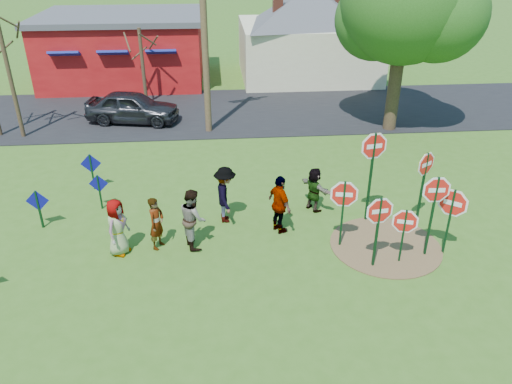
# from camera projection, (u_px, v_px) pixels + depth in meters

# --- Properties ---
(ground) EXTENTS (120.00, 120.00, 0.00)m
(ground) POSITION_uv_depth(u_px,v_px,m) (230.00, 234.00, 15.06)
(ground) COLOR #38601B
(ground) RESTS_ON ground
(road) EXTENTS (120.00, 7.50, 0.04)m
(road) POSITION_uv_depth(u_px,v_px,m) (221.00, 111.00, 25.19)
(road) COLOR black
(road) RESTS_ON ground
(dirt_patch) EXTENTS (3.20, 3.20, 0.03)m
(dirt_patch) POSITION_uv_depth(u_px,v_px,m) (385.00, 245.00, 14.52)
(dirt_patch) COLOR brown
(dirt_patch) RESTS_ON ground
(red_building) EXTENTS (9.40, 7.69, 3.90)m
(red_building) POSITION_uv_depth(u_px,v_px,m) (124.00, 47.00, 29.59)
(red_building) COLOR maroon
(red_building) RESTS_ON ground
(cream_house) EXTENTS (9.40, 9.40, 6.50)m
(cream_house) POSITION_uv_depth(u_px,v_px,m) (308.00, 28.00, 29.98)
(cream_house) COLOR beige
(cream_house) RESTS_ON ground
(stop_sign_a) EXTENTS (1.00, 0.15, 2.24)m
(stop_sign_a) POSITION_uv_depth(u_px,v_px,m) (379.00, 217.00, 12.95)
(stop_sign_a) COLOR #0E3319
(stop_sign_a) RESTS_ON ground
(stop_sign_b) EXTENTS (1.10, 0.22, 3.09)m
(stop_sign_b) POSITION_uv_depth(u_px,v_px,m) (373.00, 155.00, 14.78)
(stop_sign_b) COLOR #0E3319
(stop_sign_b) RESTS_ON ground
(stop_sign_c) EXTENTS (1.02, 0.07, 2.58)m
(stop_sign_c) POSITION_uv_depth(u_px,v_px,m) (435.00, 199.00, 13.30)
(stop_sign_c) COLOR #0E3319
(stop_sign_c) RESTS_ON ground
(stop_sign_d) EXTENTS (0.84, 0.54, 2.57)m
(stop_sign_d) POSITION_uv_depth(u_px,v_px,m) (425.00, 171.00, 14.69)
(stop_sign_d) COLOR #0E3319
(stop_sign_d) RESTS_ON ground
(stop_sign_e) EXTENTS (0.91, 0.29, 1.76)m
(stop_sign_e) POSITION_uv_depth(u_px,v_px,m) (405.00, 225.00, 13.30)
(stop_sign_e) COLOR #0E3319
(stop_sign_e) RESTS_ON ground
(stop_sign_f) EXTENTS (0.87, 0.69, 2.16)m
(stop_sign_f) POSITION_uv_depth(u_px,v_px,m) (452.00, 207.00, 13.54)
(stop_sign_f) COLOR #0E3319
(stop_sign_f) RESTS_ON ground
(stop_sign_g) EXTENTS (1.04, 0.21, 2.21)m
(stop_sign_g) POSITION_uv_depth(u_px,v_px,m) (344.00, 200.00, 13.85)
(stop_sign_g) COLOR #0E3319
(stop_sign_g) RESTS_ON ground
(blue_diamond_b) EXTENTS (0.69, 0.07, 1.28)m
(blue_diamond_b) POSITION_uv_depth(u_px,v_px,m) (38.00, 205.00, 15.06)
(blue_diamond_b) COLOR #0E3319
(blue_diamond_b) RESTS_ON ground
(blue_diamond_c) EXTENTS (0.62, 0.06, 1.23)m
(blue_diamond_c) POSITION_uv_depth(u_px,v_px,m) (99.00, 188.00, 16.12)
(blue_diamond_c) COLOR #0E3319
(blue_diamond_c) RESTS_ON ground
(blue_diamond_d) EXTENTS (0.71, 0.07, 1.34)m
(blue_diamond_d) POSITION_uv_depth(u_px,v_px,m) (91.00, 168.00, 17.34)
(blue_diamond_d) COLOR #0E3319
(blue_diamond_d) RESTS_ON ground
(person_a) EXTENTS (0.82, 0.97, 1.69)m
(person_a) POSITION_uv_depth(u_px,v_px,m) (117.00, 227.00, 13.83)
(person_a) COLOR #424D9A
(person_a) RESTS_ON ground
(person_b) EXTENTS (0.60, 0.69, 1.59)m
(person_b) POSITION_uv_depth(u_px,v_px,m) (156.00, 223.00, 14.12)
(person_b) COLOR #296760
(person_b) RESTS_ON ground
(person_c) EXTENTS (0.91, 1.04, 1.80)m
(person_c) POSITION_uv_depth(u_px,v_px,m) (193.00, 218.00, 14.16)
(person_c) COLOR brown
(person_c) RESTS_ON ground
(person_d) EXTENTS (0.75, 1.22, 1.83)m
(person_d) POSITION_uv_depth(u_px,v_px,m) (225.00, 195.00, 15.38)
(person_d) COLOR #37373D
(person_d) RESTS_ON ground
(person_e) EXTENTS (0.88, 1.17, 1.85)m
(person_e) POSITION_uv_depth(u_px,v_px,m) (280.00, 205.00, 14.80)
(person_e) COLOR #503056
(person_e) RESTS_ON ground
(person_f) EXTENTS (1.11, 1.40, 1.49)m
(person_f) POSITION_uv_depth(u_px,v_px,m) (314.00, 189.00, 16.07)
(person_f) COLOR #215032
(person_f) RESTS_ON ground
(suv) EXTENTS (4.56, 2.54, 1.47)m
(suv) POSITION_uv_depth(u_px,v_px,m) (132.00, 107.00, 23.43)
(suv) COLOR #2B2C31
(suv) RESTS_ON road
(utility_pole) EXTENTS (2.17, 0.89, 9.26)m
(utility_pole) POSITION_uv_depth(u_px,v_px,m) (204.00, 20.00, 20.50)
(utility_pole) COLOR #4C3823
(utility_pole) RESTS_ON ground
(leafy_tree) EXTENTS (5.86, 5.34, 8.33)m
(leafy_tree) POSITION_uv_depth(u_px,v_px,m) (408.00, 6.00, 20.52)
(leafy_tree) COLOR #382819
(leafy_tree) RESTS_ON ground
(bare_tree_west) EXTENTS (1.80, 1.80, 6.10)m
(bare_tree_west) POSITION_uv_depth(u_px,v_px,m) (3.00, 46.00, 20.30)
(bare_tree_west) COLOR #382819
(bare_tree_west) RESTS_ON ground
(bare_tree_east) EXTENTS (1.80, 1.80, 3.87)m
(bare_tree_east) POSITION_uv_depth(u_px,v_px,m) (142.00, 56.00, 25.22)
(bare_tree_east) COLOR #382819
(bare_tree_east) RESTS_ON ground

